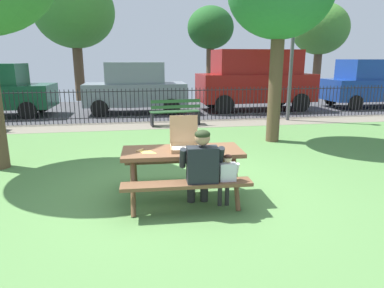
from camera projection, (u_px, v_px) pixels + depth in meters
ground at (174, 168)px, 6.87m from camera, size 28.00×10.52×0.02m
cobblestone_walkway at (157, 125)px, 11.23m from camera, size 28.00×1.40×0.01m
street_asphalt at (151, 109)px, 14.91m from camera, size 28.00×6.29×0.01m
picnic_table_foreground at (182, 161)px, 5.23m from camera, size 1.85×1.55×0.79m
pizza_box_open at (184, 141)px, 5.24m from camera, size 0.46×0.48×0.49m
pizza_slice_on_table at (146, 151)px, 5.07m from camera, size 0.30×0.28×0.02m
adult_at_table at (201, 166)px, 4.76m from camera, size 0.62×0.60×1.19m
child_at_table at (226, 176)px, 4.81m from camera, size 0.33×0.32×0.84m
iron_fence_streetside at (156, 105)px, 11.76m from camera, size 20.11×0.03×1.14m
park_bench_center at (175, 113)px, 11.09m from camera, size 1.63×0.60×0.85m
lamp_post_walkway at (293, 38)px, 11.45m from camera, size 0.28×0.28×4.64m
parked_car_center at (135, 87)px, 13.47m from camera, size 3.92×1.87×1.98m
parked_car_right at (255, 79)px, 14.20m from camera, size 4.75×2.17×2.46m
parked_car_far_right at (377, 82)px, 15.18m from camera, size 4.60×1.96×2.08m
far_tree_midleft at (74, 12)px, 16.82m from camera, size 3.91×3.91×6.12m
far_tree_center at (211, 29)px, 18.11m from camera, size 2.44×2.44×4.79m
far_tree_midright at (320, 30)px, 19.12m from camera, size 3.11×3.11×5.13m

